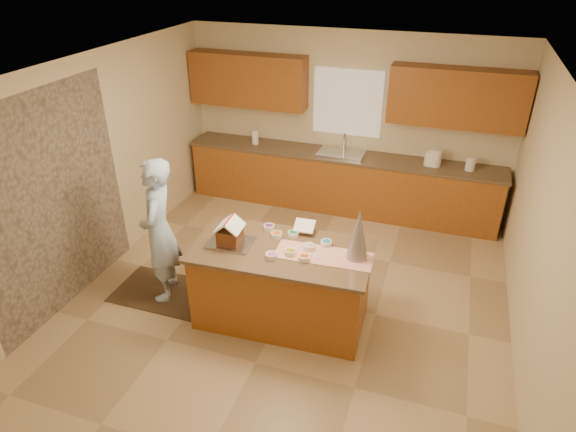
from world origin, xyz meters
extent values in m
plane|color=tan|center=(0.00, 0.00, 0.00)|extent=(5.50, 5.50, 0.00)
plane|color=silver|center=(0.00, 0.00, 2.70)|extent=(5.50, 5.50, 0.00)
plane|color=beige|center=(0.00, 2.75, 1.35)|extent=(5.50, 5.50, 0.00)
plane|color=beige|center=(0.00, -2.75, 1.35)|extent=(5.50, 5.50, 0.00)
plane|color=beige|center=(-2.50, 0.00, 1.35)|extent=(5.50, 5.50, 0.00)
plane|color=beige|center=(2.50, 0.00, 1.35)|extent=(5.50, 5.50, 0.00)
plane|color=gray|center=(-2.48, -0.80, 1.25)|extent=(0.00, 2.50, 2.50)
cube|color=white|center=(0.00, 2.72, 1.65)|extent=(1.05, 0.03, 1.00)
cube|color=#9A581F|center=(0.00, 2.45, 0.44)|extent=(4.80, 0.60, 0.88)
cube|color=brown|center=(0.00, 2.45, 0.90)|extent=(4.85, 0.63, 0.04)
cube|color=#90591F|center=(-1.55, 2.57, 1.90)|extent=(1.85, 0.35, 0.80)
cube|color=#90591F|center=(1.55, 2.57, 1.90)|extent=(1.85, 0.35, 0.80)
cube|color=silver|center=(0.00, 2.45, 0.89)|extent=(0.70, 0.45, 0.12)
cylinder|color=silver|center=(0.00, 2.63, 1.06)|extent=(0.03, 0.03, 0.28)
cube|color=#9A581F|center=(0.03, -0.39, 0.45)|extent=(1.87, 1.00, 0.89)
cube|color=brown|center=(0.03, -0.39, 0.91)|extent=(1.95, 1.08, 0.04)
cube|color=#B6240D|center=(0.48, -0.37, 0.93)|extent=(1.03, 0.41, 0.01)
cube|color=silver|center=(-0.53, -0.47, 0.94)|extent=(0.48, 0.37, 0.03)
cube|color=white|center=(0.16, 0.00, 1.02)|extent=(0.23, 0.18, 0.10)
cone|color=silver|center=(0.81, -0.30, 1.21)|extent=(0.23, 0.23, 0.56)
cube|color=black|center=(-1.50, -0.41, 0.01)|extent=(1.19, 0.77, 0.01)
imported|color=#AECDF7|center=(-1.45, -0.41, 0.89)|extent=(0.61, 0.74, 1.75)
cylinder|color=white|center=(1.31, 2.45, 1.03)|extent=(0.15, 0.15, 0.21)
cylinder|color=white|center=(1.39, 2.45, 1.05)|extent=(0.17, 0.17, 0.25)
cylinder|color=white|center=(1.87, 2.45, 1.02)|extent=(0.14, 0.14, 0.19)
cylinder|color=white|center=(-1.41, 2.45, 1.04)|extent=(0.11, 0.11, 0.23)
cube|color=#5A2917|center=(-0.53, -0.47, 1.04)|extent=(0.23, 0.25, 0.16)
cube|color=white|center=(-0.59, -0.47, 1.17)|extent=(0.16, 0.29, 0.13)
cube|color=white|center=(-0.46, -0.46, 1.17)|extent=(0.16, 0.29, 0.13)
cylinder|color=red|center=(-0.53, -0.47, 1.23)|extent=(0.03, 0.28, 0.02)
cylinder|color=orange|center=(-0.11, -0.18, 0.96)|extent=(0.12, 0.12, 0.06)
cylinder|color=yellow|center=(0.15, -0.46, 0.96)|extent=(0.12, 0.12, 0.06)
cylinder|color=orange|center=(0.31, -0.51, 0.96)|extent=(0.12, 0.12, 0.06)
cylinder|color=#3499C5|center=(0.46, -0.17, 0.96)|extent=(0.12, 0.12, 0.06)
cylinder|color=#FF78DB|center=(-0.02, -0.58, 0.96)|extent=(0.12, 0.12, 0.06)
cylinder|color=purple|center=(-0.24, -0.05, 0.96)|extent=(0.12, 0.12, 0.06)
cylinder|color=green|center=(0.06, -0.10, 0.96)|extent=(0.12, 0.12, 0.06)
cylinder|color=silver|center=(0.30, -0.30, 0.96)|extent=(0.12, 0.12, 0.06)
camera|label=1|loc=(1.51, -4.58, 3.79)|focal=31.15mm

